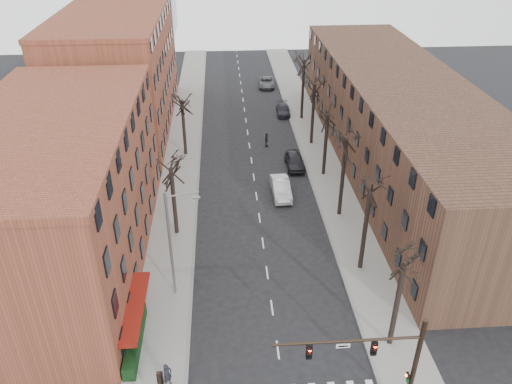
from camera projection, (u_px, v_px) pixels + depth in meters
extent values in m
cube|color=gray|center=(183.00, 151.00, 59.43)|extent=(4.00, 90.00, 0.15)
cube|color=gray|center=(316.00, 146.00, 60.40)|extent=(4.00, 90.00, 0.15)
cube|color=brown|center=(60.00, 197.00, 38.75)|extent=(12.00, 26.00, 12.00)
cube|color=brown|center=(119.00, 72.00, 63.14)|extent=(12.00, 28.00, 14.00)
cube|color=#4F3325|center=(399.00, 123.00, 54.09)|extent=(12.00, 50.00, 10.00)
cube|color=maroon|center=(140.00, 335.00, 34.49)|extent=(1.20, 7.00, 0.15)
cube|color=black|center=(135.00, 339.00, 33.29)|extent=(0.80, 6.00, 1.00)
cylinder|color=black|center=(414.00, 368.00, 27.64)|extent=(0.28, 0.28, 7.20)
cylinder|color=black|center=(347.00, 341.00, 26.18)|extent=(8.00, 0.16, 0.16)
cube|color=black|center=(374.00, 348.00, 26.60)|extent=(0.32, 0.22, 0.95)
cube|color=black|center=(309.00, 352.00, 26.39)|extent=(0.32, 0.22, 0.95)
cube|color=silver|center=(343.00, 346.00, 26.34)|extent=(0.75, 0.04, 0.28)
cube|color=black|center=(408.00, 375.00, 27.93)|extent=(0.12, 0.30, 0.30)
cube|color=black|center=(160.00, 379.00, 26.89)|extent=(0.32, 0.22, 0.95)
cylinder|color=slate|center=(170.00, 246.00, 35.76)|extent=(0.20, 0.20, 9.00)
cylinder|color=slate|center=(181.00, 195.00, 33.64)|extent=(2.39, 0.12, 0.46)
cube|color=slate|center=(196.00, 198.00, 33.85)|extent=(0.50, 0.22, 0.14)
imported|color=silver|center=(281.00, 188.00, 50.28)|extent=(1.83, 4.95, 1.62)
imported|color=black|center=(295.00, 161.00, 55.52)|extent=(1.92, 4.69, 1.59)
imported|color=black|center=(283.00, 110.00, 69.27)|extent=(1.97, 4.45, 1.27)
imported|color=#54555B|center=(267.00, 82.00, 79.39)|extent=(2.77, 5.30, 1.42)
imported|color=black|center=(167.00, 375.00, 30.36)|extent=(0.74, 0.73, 1.72)
imported|color=black|center=(266.00, 140.00, 60.17)|extent=(0.55, 1.06, 1.73)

